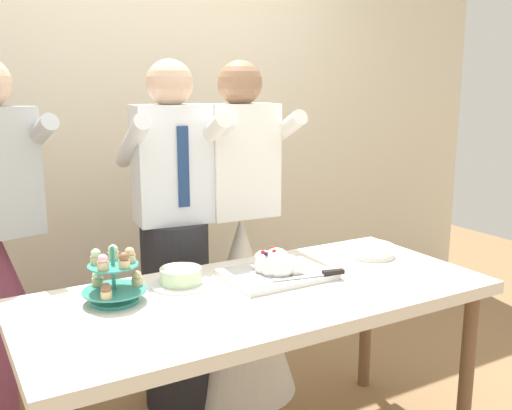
# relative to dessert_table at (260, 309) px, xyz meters

# --- Properties ---
(rear_wall) EXTENTS (5.20, 0.10, 2.90)m
(rear_wall) POSITION_rel_dessert_table_xyz_m (0.00, 1.40, 0.75)
(rear_wall) COLOR beige
(rear_wall) RESTS_ON ground_plane
(dessert_table) EXTENTS (1.80, 0.80, 0.78)m
(dessert_table) POSITION_rel_dessert_table_xyz_m (0.00, 0.00, 0.00)
(dessert_table) COLOR silver
(dessert_table) RESTS_ON ground_plane
(cupcake_stand) EXTENTS (0.23, 0.23, 0.21)m
(cupcake_stand) POSITION_rel_dessert_table_xyz_m (-0.52, 0.16, 0.16)
(cupcake_stand) COLOR teal
(cupcake_stand) RESTS_ON dessert_table
(main_cake_tray) EXTENTS (0.43, 0.32, 0.13)m
(main_cake_tray) POSITION_rel_dessert_table_xyz_m (0.14, 0.10, 0.11)
(main_cake_tray) COLOR silver
(main_cake_tray) RESTS_ON dessert_table
(plate_stack) EXTENTS (0.21, 0.21, 0.05)m
(plate_stack) POSITION_rel_dessert_table_xyz_m (0.67, 0.13, 0.10)
(plate_stack) COLOR white
(plate_stack) RESTS_ON dessert_table
(round_cake) EXTENTS (0.24, 0.24, 0.07)m
(round_cake) POSITION_rel_dessert_table_xyz_m (-0.24, 0.20, 0.11)
(round_cake) COLOR white
(round_cake) RESTS_ON dessert_table
(person_groom) EXTENTS (0.50, 0.53, 1.66)m
(person_groom) POSITION_rel_dessert_table_xyz_m (-0.09, 0.65, 0.05)
(person_groom) COLOR #232328
(person_groom) RESTS_ON ground_plane
(person_bride) EXTENTS (0.56, 0.56, 1.66)m
(person_bride) POSITION_rel_dessert_table_xyz_m (0.25, 0.61, -0.12)
(person_bride) COLOR white
(person_bride) RESTS_ON ground_plane
(person_guest) EXTENTS (0.58, 0.57, 1.66)m
(person_guest) POSITION_rel_dessert_table_xyz_m (-0.82, 0.79, -0.12)
(person_guest) COLOR brown
(person_guest) RESTS_ON ground_plane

